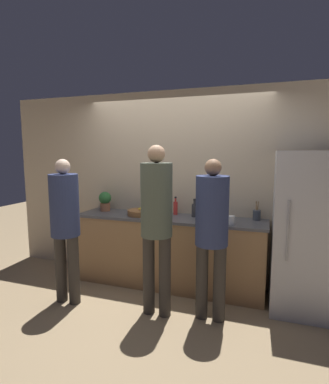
{
  "coord_description": "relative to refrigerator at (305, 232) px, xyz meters",
  "views": [
    {
      "loc": [
        1.18,
        -3.32,
        1.78
      ],
      "look_at": [
        0.0,
        0.13,
        1.29
      ],
      "focal_mm": 28.0,
      "sensor_mm": 36.0,
      "label": 1
    }
  ],
  "objects": [
    {
      "name": "bottle_red",
      "position": [
        -1.58,
        0.24,
        0.14
      ],
      "size": [
        0.06,
        0.06,
        0.24
      ],
      "color": "red",
      "rests_on": "counter"
    },
    {
      "name": "potted_plant",
      "position": [
        -2.61,
        0.16,
        0.19
      ],
      "size": [
        0.18,
        0.18,
        0.28
      ],
      "color": "#9E6042",
      "rests_on": "counter"
    },
    {
      "name": "bottle_dark",
      "position": [
        -1.3,
        0.18,
        0.14
      ],
      "size": [
        0.08,
        0.08,
        0.24
      ],
      "color": "#333338",
      "rests_on": "counter"
    },
    {
      "name": "cup_white",
      "position": [
        -0.81,
        -0.07,
        0.09
      ],
      "size": [
        0.09,
        0.09,
        0.1
      ],
      "color": "white",
      "rests_on": "counter"
    },
    {
      "name": "person_left",
      "position": [
        -2.62,
        -0.74,
        0.1
      ],
      "size": [
        0.33,
        0.33,
        1.7
      ],
      "color": "#38332D",
      "rests_on": "ground_plane"
    },
    {
      "name": "refrigerator",
      "position": [
        0.0,
        0.0,
        0.0
      ],
      "size": [
        0.69,
        0.74,
        1.8
      ],
      "color": "#B7B7BC",
      "rests_on": "ground_plane"
    },
    {
      "name": "person_center",
      "position": [
        -1.52,
        -0.64,
        0.21
      ],
      "size": [
        0.34,
        0.34,
        1.86
      ],
      "color": "#38332D",
      "rests_on": "ground_plane"
    },
    {
      "name": "utensil_crock",
      "position": [
        -0.53,
        0.25,
        0.11
      ],
      "size": [
        0.09,
        0.09,
        0.24
      ],
      "color": "#3D424C",
      "rests_on": "counter"
    },
    {
      "name": "fruit_bowl",
      "position": [
        -2.01,
        0.05,
        0.08
      ],
      "size": [
        0.35,
        0.35,
        0.11
      ],
      "color": "brown",
      "rests_on": "counter"
    },
    {
      "name": "wall_back",
      "position": [
        -1.62,
        0.38,
        0.4
      ],
      "size": [
        5.2,
        0.06,
        2.6
      ],
      "color": "#C6B293",
      "rests_on": "ground_plane"
    },
    {
      "name": "counter",
      "position": [
        -1.62,
        0.09,
        -0.43
      ],
      "size": [
        2.48,
        0.6,
        0.94
      ],
      "color": "#9E754C",
      "rests_on": "ground_plane"
    },
    {
      "name": "person_right",
      "position": [
        -0.95,
        -0.55,
        0.12
      ],
      "size": [
        0.34,
        0.34,
        1.71
      ],
      "color": "#38332D",
      "rests_on": "ground_plane"
    },
    {
      "name": "ground_plane",
      "position": [
        -1.62,
        -0.24,
        -0.9
      ],
      "size": [
        14.0,
        14.0,
        0.0
      ],
      "primitive_type": "plane",
      "color": "#9E8460"
    }
  ]
}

